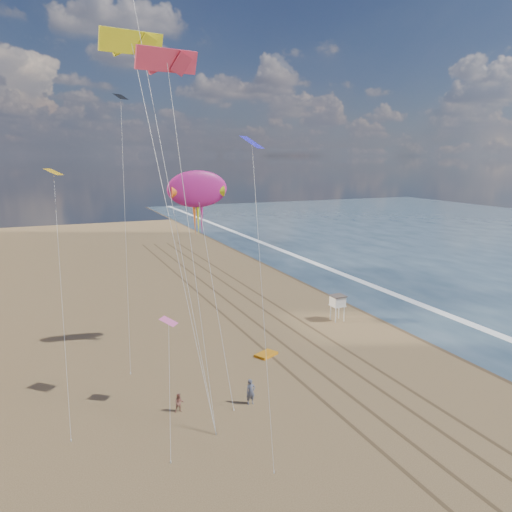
{
  "coord_description": "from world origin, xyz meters",
  "views": [
    {
      "loc": [
        -19.8,
        -15.21,
        18.5
      ],
      "look_at": [
        -2.28,
        26.0,
        9.5
      ],
      "focal_mm": 35.0,
      "sensor_mm": 36.0,
      "label": 1
    }
  ],
  "objects_px": {
    "kite_flyer_a": "(251,392)",
    "kite_flyer_b": "(179,403)",
    "lifeguard_stand": "(338,301)",
    "show_kite": "(197,190)",
    "grounded_kite": "(266,354)"
  },
  "relations": [
    {
      "from": "kite_flyer_b",
      "to": "lifeguard_stand",
      "type": "bearing_deg",
      "value": 37.7
    },
    {
      "from": "show_kite",
      "to": "kite_flyer_b",
      "type": "relative_size",
      "value": 13.52
    },
    {
      "from": "grounded_kite",
      "to": "kite_flyer_a",
      "type": "height_order",
      "value": "kite_flyer_a"
    },
    {
      "from": "show_kite",
      "to": "kite_flyer_a",
      "type": "bearing_deg",
      "value": -89.37
    },
    {
      "from": "grounded_kite",
      "to": "show_kite",
      "type": "bearing_deg",
      "value": 111.56
    },
    {
      "from": "lifeguard_stand",
      "to": "show_kite",
      "type": "xyz_separation_m",
      "value": [
        -16.71,
        -1.74,
        13.16
      ]
    },
    {
      "from": "kite_flyer_b",
      "to": "kite_flyer_a",
      "type": "bearing_deg",
      "value": -3.65
    },
    {
      "from": "grounded_kite",
      "to": "kite_flyer_a",
      "type": "relative_size",
      "value": 1.05
    },
    {
      "from": "lifeguard_stand",
      "to": "kite_flyer_a",
      "type": "height_order",
      "value": "lifeguard_stand"
    },
    {
      "from": "grounded_kite",
      "to": "show_kite",
      "type": "height_order",
      "value": "show_kite"
    },
    {
      "from": "lifeguard_stand",
      "to": "kite_flyer_a",
      "type": "xyz_separation_m",
      "value": [
        -16.58,
        -14.22,
        -1.31
      ]
    },
    {
      "from": "grounded_kite",
      "to": "kite_flyer_b",
      "type": "distance_m",
      "value": 12.46
    },
    {
      "from": "kite_flyer_a",
      "to": "kite_flyer_b",
      "type": "height_order",
      "value": "kite_flyer_a"
    },
    {
      "from": "lifeguard_stand",
      "to": "grounded_kite",
      "type": "height_order",
      "value": "lifeguard_stand"
    },
    {
      "from": "grounded_kite",
      "to": "kite_flyer_a",
      "type": "distance_m",
      "value": 9.49
    }
  ]
}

